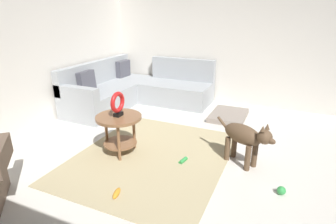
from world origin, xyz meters
TOP-DOWN VIEW (x-y plane):
  - ground_plane at (0.00, 0.00)m, footprint 6.00×6.00m
  - wall_back at (0.00, 2.94)m, footprint 6.00×0.12m
  - wall_right at (2.94, 0.00)m, footprint 0.12×6.00m
  - area_rug at (0.15, 0.70)m, footprint 2.30×1.90m
  - sectional_couch at (1.99, 2.02)m, footprint 2.20×2.25m
  - side_table at (0.08, 1.14)m, footprint 0.60×0.60m
  - torus_sculpture at (0.08, 1.14)m, footprint 0.28×0.08m
  - dog_bed_mat at (1.98, 0.08)m, footprint 0.80×0.60m
  - dog at (0.45, -0.43)m, footprint 0.45×0.78m
  - dog_toy_ball at (0.00, -0.91)m, footprint 0.09×0.09m
  - dog_toy_rope at (0.19, 0.27)m, footprint 0.15×0.08m
  - dog_toy_bone at (-0.73, 0.67)m, footprint 0.19×0.10m

SIDE VIEW (x-z plane):
  - ground_plane at x=0.00m, z-range -0.10..0.00m
  - area_rug at x=0.15m, z-range 0.00..0.01m
  - dog_toy_rope at x=0.19m, z-range 0.00..0.05m
  - dog_toy_bone at x=-0.73m, z-range 0.00..0.06m
  - dog_bed_mat at x=1.98m, z-range 0.00..0.09m
  - dog_toy_ball at x=0.00m, z-range 0.00..0.09m
  - sectional_couch at x=1.99m, z-range -0.15..0.73m
  - dog at x=0.45m, z-range 0.06..0.69m
  - side_table at x=0.08m, z-range 0.15..0.69m
  - torus_sculpture at x=0.08m, z-range 0.55..0.87m
  - wall_back at x=0.00m, z-range 0.00..2.70m
  - wall_right at x=2.94m, z-range 0.00..2.70m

